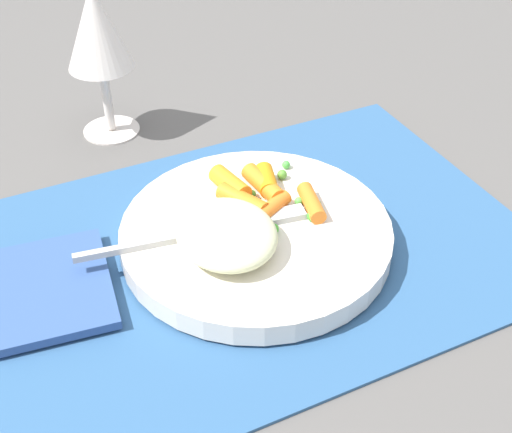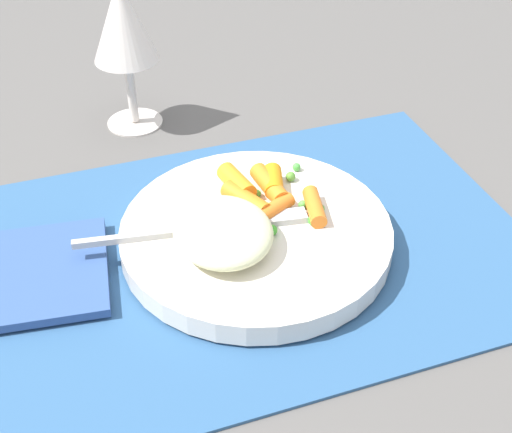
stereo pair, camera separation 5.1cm
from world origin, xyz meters
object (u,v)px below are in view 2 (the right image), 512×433
object	(u,v)px
plate	(256,235)
wine_glass	(123,25)
rice_mound	(223,232)
carrot_portion	(265,192)
fork	(217,228)
napkin	(50,271)

from	to	relation	value
plate	wine_glass	distance (m)	0.27
rice_mound	carrot_portion	bearing A→B (deg)	42.04
fork	wine_glass	size ratio (longest dim) A/B	1.22
fork	napkin	world-z (taller)	fork
plate	rice_mound	distance (m)	0.04
plate	carrot_portion	size ratio (longest dim) A/B	2.41
wine_glass	napkin	world-z (taller)	wine_glass
plate	carrot_portion	bearing A→B (deg)	58.90
rice_mound	fork	xyz separation A→B (m)	(0.00, 0.02, -0.01)
plate	rice_mound	xyz separation A→B (m)	(-0.03, -0.02, 0.02)
carrot_portion	wine_glass	distance (m)	0.24
wine_glass	napkin	bearing A→B (deg)	-116.71
rice_mound	fork	size ratio (longest dim) A/B	0.46
napkin	fork	bearing A→B (deg)	-5.20
carrot_portion	fork	size ratio (longest dim) A/B	0.49
carrot_portion	napkin	distance (m)	0.19
plate	fork	distance (m)	0.04
fork	carrot_portion	bearing A→B (deg)	28.04
napkin	rice_mound	bearing A→B (deg)	-13.20
carrot_portion	rice_mound	bearing A→B (deg)	-137.96
carrot_portion	napkin	xyz separation A→B (m)	(-0.19, -0.02, -0.02)
carrot_portion	napkin	world-z (taller)	carrot_portion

